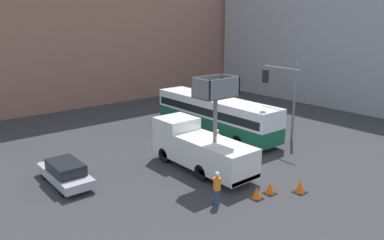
{
  "coord_description": "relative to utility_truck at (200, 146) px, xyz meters",
  "views": [
    {
      "loc": [
        -15.41,
        -16.27,
        9.18
      ],
      "look_at": [
        -1.07,
        1.13,
        3.03
      ],
      "focal_mm": 35.0,
      "sensor_mm": 36.0,
      "label": 1
    }
  ],
  "objects": [
    {
      "name": "building_backdrop_far",
      "position": [
        1.07,
        25.43,
        9.14
      ],
      "size": [
        44.0,
        10.0,
        21.31
      ],
      "color": "#936651",
      "rests_on": "ground_plane"
    },
    {
      "name": "traffic_light_pole",
      "position": [
        8.23,
        -0.02,
        2.57
      ],
      "size": [
        3.54,
        3.28,
        6.02
      ],
      "color": "slate",
      "rests_on": "ground_plane"
    },
    {
      "name": "building_backdrop_side",
      "position": [
        26.27,
        5.74,
        4.58
      ],
      "size": [
        10.0,
        28.0,
        12.17
      ],
      "color": "#9E9EA3",
      "rests_on": "ground_plane"
    },
    {
      "name": "traffic_cone_mid_road",
      "position": [
        2.04,
        -6.02,
        -1.16
      ],
      "size": [
        0.64,
        0.64,
        0.74
      ],
      "color": "black",
      "rests_on": "ground_plane"
    },
    {
      "name": "parked_car_curbside",
      "position": [
        -7.35,
        3.19,
        -0.81
      ],
      "size": [
        1.71,
        4.56,
        1.36
      ],
      "color": "#A8A8B2",
      "rests_on": "ground_plane"
    },
    {
      "name": "city_bus",
      "position": [
        5.87,
        4.91,
        0.24
      ],
      "size": [
        2.58,
        12.07,
        2.98
      ],
      "rotation": [
        0.0,
        0.0,
        1.72
      ],
      "color": "#145638",
      "rests_on": "ground_plane"
    },
    {
      "name": "traffic_cone_far_side",
      "position": [
        -0.34,
        -5.0,
        -1.19
      ],
      "size": [
        0.6,
        0.6,
        0.69
      ],
      "color": "black",
      "rests_on": "ground_plane"
    },
    {
      "name": "road_worker_directing",
      "position": [
        2.54,
        1.11,
        -0.58
      ],
      "size": [
        0.38,
        0.38,
        1.86
      ],
      "rotation": [
        0.0,
        0.0,
        2.88
      ],
      "color": "navy",
      "rests_on": "ground_plane"
    },
    {
      "name": "ground_plane",
      "position": [
        1.07,
        -0.39,
        -1.51
      ],
      "size": [
        120.0,
        120.0,
        0.0
      ],
      "primitive_type": "plane",
      "color": "#333335"
    },
    {
      "name": "utility_truck",
      "position": [
        0.0,
        0.0,
        0.0
      ],
      "size": [
        2.34,
        7.44,
        5.99
      ],
      "color": "silver",
      "rests_on": "ground_plane"
    },
    {
      "name": "traffic_cone_near_truck",
      "position": [
        0.67,
        -5.07,
        -1.19
      ],
      "size": [
        0.6,
        0.6,
        0.68
      ],
      "color": "black",
      "rests_on": "ground_plane"
    },
    {
      "name": "road_worker_near_truck",
      "position": [
        -2.36,
        -4.11,
        -0.62
      ],
      "size": [
        0.38,
        0.38,
        1.79
      ],
      "rotation": [
        0.0,
        0.0,
        3.76
      ],
      "color": "navy",
      "rests_on": "ground_plane"
    }
  ]
}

